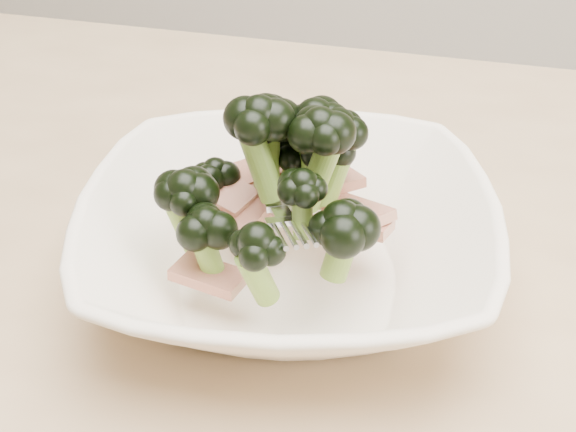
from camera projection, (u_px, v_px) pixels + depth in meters
The scene contains 2 objects.
dining_table at pixel (443, 417), 0.55m from camera, with size 1.20×0.80×0.75m.
broccoli_dish at pixel (288, 228), 0.49m from camera, with size 0.31×0.31×0.13m.
Camera 1 is at (-0.00, -0.40, 1.07)m, focal length 50.00 mm.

